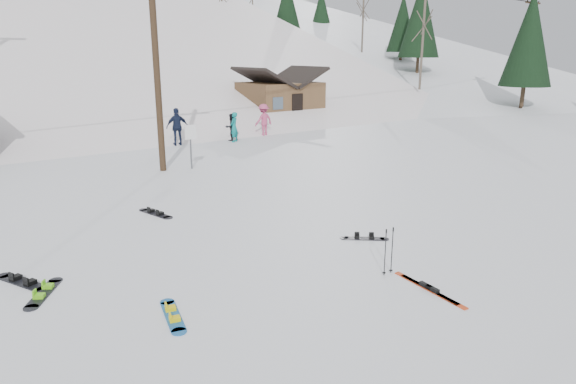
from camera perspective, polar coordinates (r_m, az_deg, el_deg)
ground at (r=9.58m, az=9.12°, el=-14.48°), size 200.00×200.00×0.00m
ski_slope at (r=63.30m, az=-29.29°, el=-2.06°), size 60.00×85.24×65.97m
ridge_right at (r=72.76m, az=2.13°, el=2.78°), size 45.66×93.98×54.59m
treeline_right at (r=63.79m, az=5.31°, el=10.96°), size 20.00×60.00×10.00m
utility_pole at (r=21.33m, az=-14.50°, el=14.69°), size 2.00×0.26×9.00m
utility_pole_right at (r=46.04m, az=25.03°, el=13.84°), size 2.00×0.26×9.00m
trail_sign at (r=21.66m, az=-10.78°, el=5.84°), size 0.50×0.09×1.85m
cabin at (r=36.58m, az=-0.88°, el=10.19°), size 5.39×4.40×3.77m
hero_snowboard at (r=9.98m, az=-12.69°, el=-13.22°), size 0.55×1.43×0.10m
hero_skis at (r=11.10m, az=15.40°, el=-10.32°), size 0.31×1.95×0.10m
ski_poles at (r=11.46m, az=11.12°, el=-6.42°), size 0.29×0.08×1.06m
board_scatter_b at (r=12.36m, az=-27.35°, el=-8.85°), size 0.87×1.54×0.12m
board_scatter_c at (r=11.66m, az=-25.50°, el=-10.06°), size 0.95×1.30×0.11m
board_scatter_d at (r=13.62m, az=8.47°, el=-5.09°), size 1.04×0.92×0.09m
board_scatter_f at (r=16.00m, az=-14.51°, el=-2.29°), size 0.57×1.46×0.10m
skier_teal at (r=28.12m, az=-6.01°, el=7.18°), size 0.70×0.66×1.61m
skier_dark at (r=28.58m, az=-6.33°, el=7.17°), size 0.76×0.62×1.48m
skier_pink at (r=30.23m, az=-2.73°, el=8.02°), size 1.25×0.80×1.83m
skier_navy at (r=27.51m, az=-12.20°, el=7.10°), size 1.21×0.68×1.95m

